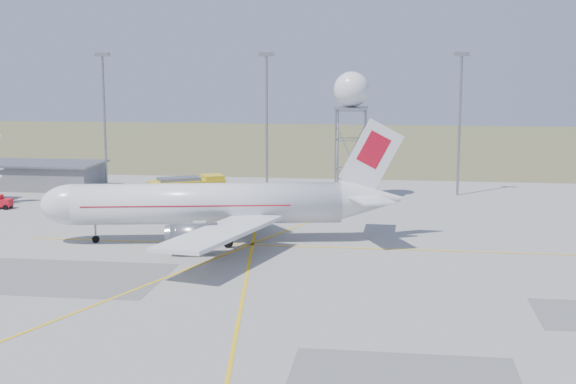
# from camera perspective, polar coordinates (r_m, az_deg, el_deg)

# --- Properties ---
(ground) EXTENTS (400.00, 400.00, 0.00)m
(ground) POSITION_cam_1_polar(r_m,az_deg,el_deg) (55.18, -2.41, -10.88)
(ground) COLOR #A5A49F
(ground) RESTS_ON ground
(grass_strip) EXTENTS (400.00, 120.00, 0.03)m
(grass_strip) POSITION_cam_1_polar(r_m,az_deg,el_deg) (192.16, 5.04, 3.46)
(grass_strip) COLOR #565F34
(grass_strip) RESTS_ON ground
(building_grey) EXTENTS (19.00, 10.00, 3.90)m
(building_grey) POSITION_cam_1_polar(r_m,az_deg,el_deg) (128.31, -17.28, 1.14)
(building_grey) COLOR slate
(building_grey) RESTS_ON ground
(mast_a) EXTENTS (2.20, 0.50, 20.50)m
(mast_a) POSITION_cam_1_polar(r_m,az_deg,el_deg) (125.31, -12.94, 5.78)
(mast_a) COLOR gray
(mast_a) RESTS_ON ground
(mast_b) EXTENTS (2.20, 0.50, 20.50)m
(mast_b) POSITION_cam_1_polar(r_m,az_deg,el_deg) (118.78, -1.53, 5.84)
(mast_b) COLOR gray
(mast_b) RESTS_ON ground
(mast_c) EXTENTS (2.20, 0.50, 20.50)m
(mast_c) POSITION_cam_1_polar(r_m,az_deg,el_deg) (117.52, 12.13, 5.61)
(mast_c) COLOR gray
(mast_c) RESTS_ON ground
(airliner_main) EXTENTS (38.50, 36.92, 13.14)m
(airliner_main) POSITION_cam_1_polar(r_m,az_deg,el_deg) (85.69, -5.26, -0.89)
(airliner_main) COLOR silver
(airliner_main) RESTS_ON ground
(radar_tower) EXTENTS (4.92, 4.92, 17.80)m
(radar_tower) POSITION_cam_1_polar(r_m,az_deg,el_deg) (112.00, 4.50, 4.55)
(radar_tower) COLOR gray
(radar_tower) RESTS_ON ground
(fire_truck) EXTENTS (10.27, 7.69, 3.96)m
(fire_truck) POSITION_cam_1_polar(r_m,az_deg,el_deg) (108.44, -7.03, 0.05)
(fire_truck) COLOR gold
(fire_truck) RESTS_ON ground
(baggage_tug) EXTENTS (2.45, 2.00, 1.85)m
(baggage_tug) POSITION_cam_1_polar(r_m,az_deg,el_deg) (111.75, -19.67, -0.77)
(baggage_tug) COLOR red
(baggage_tug) RESTS_ON ground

